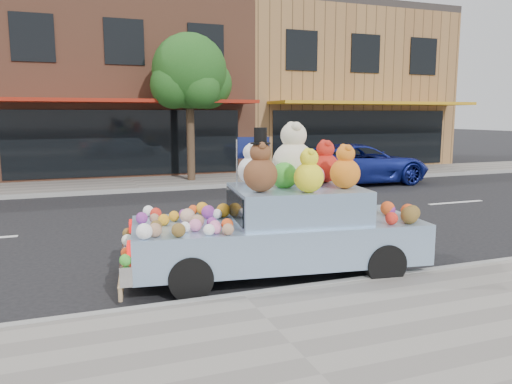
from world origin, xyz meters
name	(u,v)px	position (x,y,z in m)	size (l,w,h in m)	color
ground	(170,225)	(0.00, 0.00, 0.00)	(120.00, 120.00, 0.00)	black
near_sidewalk	(290,348)	(0.00, -6.50, 0.06)	(60.00, 3.00, 0.12)	gray
far_sidewalk	(135,184)	(0.00, 6.50, 0.06)	(60.00, 3.00, 0.12)	gray
near_kerb	(243,298)	(0.00, -5.00, 0.07)	(60.00, 0.12, 0.13)	gray
far_kerb	(140,190)	(0.00, 5.00, 0.07)	(60.00, 0.12, 0.13)	gray
storefront_mid	(116,86)	(0.00, 11.97, 3.64)	(10.00, 9.80, 7.30)	brown
storefront_right	(321,90)	(10.00, 11.97, 3.64)	(10.00, 9.80, 7.30)	olive
street_tree	(190,78)	(2.03, 6.55, 3.69)	(3.00, 2.70, 5.22)	#38281C
car_blue	(358,164)	(7.51, 4.31, 0.71)	(2.35, 5.10, 1.42)	navy
art_car	(281,222)	(0.93, -4.06, 0.82)	(4.67, 2.31, 2.33)	black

